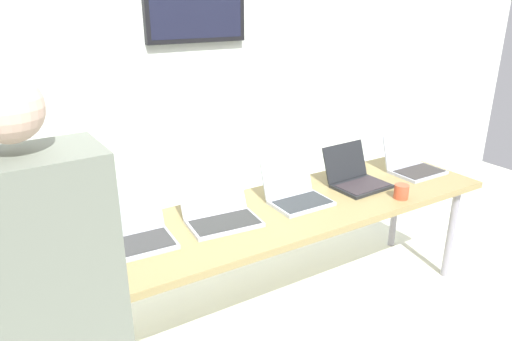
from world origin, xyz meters
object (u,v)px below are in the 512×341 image
laptop_station_3 (296,192)px  laptop_station_5 (412,163)px  laptop_station_2 (219,211)px  laptop_station_0 (24,259)px  laptop_station_4 (355,177)px  person (42,294)px  coffee_mug (401,192)px  workbench (235,229)px  laptop_station_1 (135,230)px

laptop_station_3 → laptop_station_5: size_ratio=0.97×
laptop_station_2 → laptop_station_5: size_ratio=1.16×
laptop_station_0 → laptop_station_4: size_ratio=0.88×
laptop_station_0 → person: bearing=-88.9°
person → coffee_mug: bearing=10.6°
workbench → laptop_station_4: 0.91m
laptop_station_2 → laptop_station_4: size_ratio=1.13×
laptop_station_1 → laptop_station_4: 1.42m
laptop_station_0 → laptop_station_4: 1.91m
laptop_station_0 → laptop_station_3: laptop_station_0 is taller
workbench → laptop_station_5: size_ratio=9.63×
laptop_station_1 → coffee_mug: laptop_station_1 is taller
workbench → laptop_station_0: laptop_station_0 is taller
person → coffee_mug: (1.99, 0.37, -0.25)m
workbench → laptop_station_1: 0.53m
workbench → laptop_station_2: (-0.06, 0.06, 0.10)m
laptop_station_1 → laptop_station_4: laptop_station_1 is taller
laptop_station_2 → laptop_station_4: laptop_station_4 is taller
workbench → laptop_station_1: (-0.51, 0.07, 0.10)m
laptop_station_1 → laptop_station_5: size_ratio=1.01×
workbench → person: size_ratio=1.97×
laptop_station_1 → coffee_mug: (1.51, -0.32, -0.01)m
laptop_station_2 → person: bearing=-144.1°
workbench → laptop_station_5: (1.41, 0.03, 0.10)m
laptop_station_4 → laptop_station_5: laptop_station_5 is taller
laptop_station_1 → laptop_station_5: laptop_station_1 is taller
laptop_station_5 → coffee_mug: laptop_station_5 is taller
laptop_station_2 → laptop_station_3: bearing=-1.6°
workbench → laptop_station_4: size_ratio=9.38×
laptop_station_4 → laptop_station_5: size_ratio=1.03×
coffee_mug → person: bearing=-169.4°
laptop_station_0 → coffee_mug: (2.00, -0.31, -0.01)m
laptop_station_2 → laptop_station_4: bearing=-0.4°
laptop_station_1 → laptop_station_4: (1.42, -0.02, -0.00)m
laptop_station_2 → laptop_station_5: bearing=-0.8°
laptop_station_2 → coffee_mug: laptop_station_2 is taller
laptop_station_4 → workbench: bearing=-176.8°
laptop_station_4 → person: bearing=-160.5°
person → coffee_mug: size_ratio=19.43×
person → laptop_station_2: bearing=35.9°
laptop_station_3 → laptop_station_4: size_ratio=0.95×
laptop_station_1 → laptop_station_2: laptop_station_1 is taller
coffee_mug → laptop_station_2: bearing=163.8°
laptop_station_3 → coffee_mug: bearing=-27.6°
laptop_station_3 → laptop_station_5: 0.98m
laptop_station_4 → person: size_ratio=0.21×
laptop_station_0 → laptop_station_5: size_ratio=0.91×
laptop_station_1 → laptop_station_2: size_ratio=0.87×
laptop_station_0 → laptop_station_3: size_ratio=0.93×
laptop_station_0 → laptop_station_5: bearing=-0.7°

